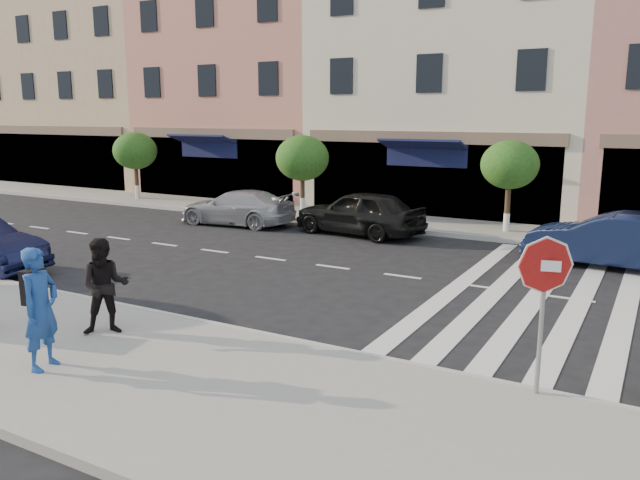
% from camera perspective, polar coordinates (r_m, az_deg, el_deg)
% --- Properties ---
extents(ground, '(120.00, 120.00, 0.00)m').
position_cam_1_polar(ground, '(13.45, -6.93, -6.05)').
color(ground, black).
rests_on(ground, ground).
extents(sidewalk_near, '(60.00, 4.50, 0.15)m').
position_cam_1_polar(sidewalk_near, '(10.81, -18.93, -10.63)').
color(sidewalk_near, gray).
rests_on(sidewalk_near, ground).
extents(sidewalk_far, '(60.00, 3.00, 0.15)m').
position_cam_1_polar(sidewalk_far, '(22.98, 9.43, 1.41)').
color(sidewalk_far, gray).
rests_on(sidewalk_far, ground).
extents(building_west_far, '(12.00, 9.00, 12.00)m').
position_cam_1_polar(building_west_far, '(40.35, -18.58, 13.69)').
color(building_west_far, tan).
rests_on(building_west_far, ground).
extents(building_west_mid, '(10.00, 9.00, 14.00)m').
position_cam_1_polar(building_west_mid, '(33.19, -5.22, 16.56)').
color(building_west_mid, tan).
rests_on(building_west_mid, ground).
extents(building_centre, '(11.00, 9.00, 11.00)m').
position_cam_1_polar(building_centre, '(28.53, 13.08, 14.14)').
color(building_centre, beige).
rests_on(building_centre, ground).
extents(street_tree_wa, '(2.00, 2.00, 3.05)m').
position_cam_1_polar(street_tree_wa, '(30.27, -16.55, 7.79)').
color(street_tree_wa, '#473323').
rests_on(street_tree_wa, sidewalk_far).
extents(street_tree_wb, '(2.10, 2.10, 3.06)m').
position_cam_1_polar(street_tree_wb, '(24.66, -1.63, 7.47)').
color(street_tree_wb, '#473323').
rests_on(street_tree_wb, sidewalk_far).
extents(street_tree_c, '(1.90, 1.90, 3.04)m').
position_cam_1_polar(street_tree_c, '(21.68, 16.96, 6.55)').
color(street_tree_c, '#473323').
rests_on(street_tree_c, sidewalk_far).
extents(stop_sign, '(0.79, 0.22, 2.27)m').
position_cam_1_polar(stop_sign, '(9.02, 19.82, -3.43)').
color(stop_sign, gray).
rests_on(stop_sign, sidewalk_near).
extents(photographer, '(0.60, 0.78, 1.91)m').
position_cam_1_polar(photographer, '(10.49, -24.18, -5.75)').
color(photographer, navy).
rests_on(photographer, sidewalk_near).
extents(walker, '(1.07, 1.06, 1.74)m').
position_cam_1_polar(walker, '(11.75, -19.07, -4.03)').
color(walker, black).
rests_on(walker, sidewalk_near).
extents(car_far_left, '(4.53, 2.09, 1.28)m').
position_cam_1_polar(car_far_left, '(23.17, -7.59, 2.96)').
color(car_far_left, '#99989D').
rests_on(car_far_left, ground).
extents(car_far_mid, '(4.69, 2.38, 1.53)m').
position_cam_1_polar(car_far_mid, '(21.04, 3.61, 2.53)').
color(car_far_mid, black).
rests_on(car_far_mid, ground).
extents(car_far_right, '(4.59, 1.93, 1.47)m').
position_cam_1_polar(car_far_right, '(18.25, 25.21, -0.03)').
color(car_far_right, black).
rests_on(car_far_right, ground).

